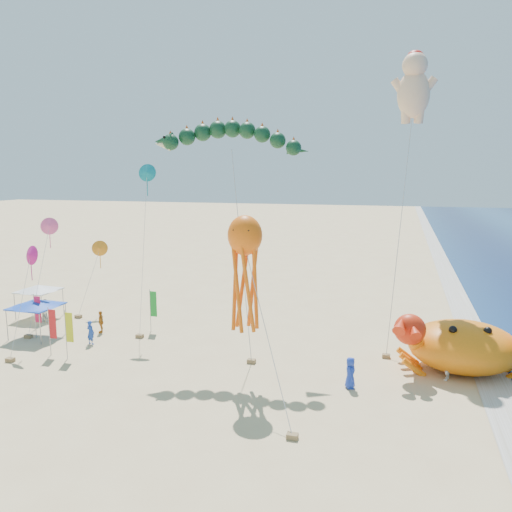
% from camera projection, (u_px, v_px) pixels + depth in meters
% --- Properties ---
extents(ground, '(320.00, 320.00, 0.00)m').
position_uv_depth(ground, '(279.00, 370.00, 29.66)').
color(ground, '#D1B784').
rests_on(ground, ground).
extents(foam_strip, '(320.00, 320.00, 0.00)m').
position_uv_depth(foam_strip, '(499.00, 395.00, 26.34)').
color(foam_strip, silver).
rests_on(foam_strip, ground).
extents(crab_inflatable, '(8.51, 6.20, 3.73)m').
position_uv_depth(crab_inflatable, '(464.00, 345.00, 29.22)').
color(crab_inflatable, orange).
rests_on(crab_inflatable, ground).
extents(dragon_kite, '(9.74, 4.71, 14.63)m').
position_uv_depth(dragon_kite, '(229.00, 142.00, 31.86)').
color(dragon_kite, '#0D311B').
rests_on(dragon_kite, ground).
extents(cherub_kite, '(2.29, 7.18, 19.85)m').
position_uv_depth(cherub_kite, '(414.00, 86.00, 34.26)').
color(cherub_kite, '#FFC79B').
rests_on(cherub_kite, ground).
extents(octopus_kite, '(4.99, 6.20, 9.39)m').
position_uv_depth(octopus_kite, '(245.00, 265.00, 26.84)').
color(octopus_kite, '#FF640D').
rests_on(octopus_kite, ground).
extents(canopy_blue, '(3.30, 3.30, 2.71)m').
position_uv_depth(canopy_blue, '(36.00, 303.00, 35.46)').
color(canopy_blue, gray).
rests_on(canopy_blue, ground).
extents(canopy_white, '(3.08, 3.08, 2.71)m').
position_uv_depth(canopy_white, '(38.00, 288.00, 40.24)').
color(canopy_white, gray).
rests_on(canopy_white, ground).
extents(feather_flags, '(7.71, 6.63, 3.20)m').
position_uv_depth(feather_flags, '(79.00, 317.00, 33.69)').
color(feather_flags, gray).
rests_on(feather_flags, ground).
extents(beachgoers, '(30.40, 10.39, 1.89)m').
position_uv_depth(beachgoers, '(118.00, 339.00, 32.61)').
color(beachgoers, '#B97220').
rests_on(beachgoers, ground).
extents(small_kites, '(8.92, 12.28, 12.32)m').
position_uv_depth(small_kites, '(82.00, 237.00, 36.88)').
color(small_kites, '#0C798B').
rests_on(small_kites, ground).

